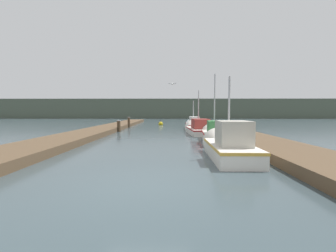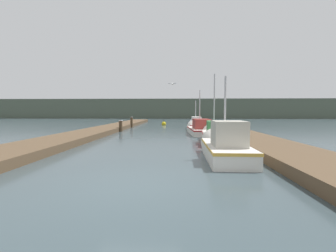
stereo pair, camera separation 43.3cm
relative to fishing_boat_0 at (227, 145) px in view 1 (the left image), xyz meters
The scene contains 12 objects.
ground_plane 4.93m from the fishing_boat_0, 128.32° to the right, with size 200.00×200.00×0.00m.
dock_left 14.94m from the fishing_boat_0, 125.57° to the left, with size 2.78×40.00×0.38m.
dock_right 12.43m from the fishing_boat_0, 77.92° to the left, with size 2.78×40.00×0.38m.
distant_shore_ridge 56.35m from the fishing_boat_0, 93.10° to the left, with size 120.00×16.00×5.13m.
fishing_boat_0 is the anchor object (origin of this frame).
fishing_boat_1 5.07m from the fishing_boat_0, 85.32° to the left, with size 1.83×5.37×4.58m.
fishing_boat_2 10.02m from the fishing_boat_0, 90.23° to the left, with size 1.94×5.96×4.18m.
fishing_boat_3 14.95m from the fishing_boat_0, 89.69° to the left, with size 1.46×5.74×3.41m.
mooring_piling_0 13.41m from the fishing_boat_0, 122.44° to the left, with size 0.36×0.36×1.06m.
mooring_piling_1 18.15m from the fishing_boat_0, 113.50° to the left, with size 0.32×0.32×1.24m.
channel_buoy 21.69m from the fishing_boat_0, 99.86° to the left, with size 0.60×0.60×1.10m.
seagull_lead 7.08m from the fishing_boat_0, 111.16° to the left, with size 0.56×0.31×0.12m.
Camera 1 is at (0.64, -5.59, 1.90)m, focal length 24.00 mm.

